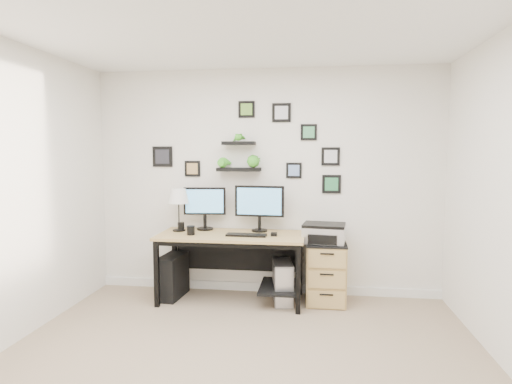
% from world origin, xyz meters
% --- Properties ---
extents(room, '(4.00, 4.00, 4.00)m').
position_xyz_m(room, '(0.00, 1.98, 0.05)').
color(room, tan).
rests_on(room, ground).
extents(desk, '(1.60, 0.70, 0.75)m').
position_xyz_m(desk, '(-0.31, 1.67, 0.63)').
color(desk, tan).
rests_on(desk, ground).
extents(monitor_left, '(0.48, 0.21, 0.49)m').
position_xyz_m(monitor_left, '(-0.69, 1.85, 1.04)').
color(monitor_left, black).
rests_on(monitor_left, desk).
extents(monitor_right, '(0.56, 0.19, 0.52)m').
position_xyz_m(monitor_right, '(-0.05, 1.82, 1.06)').
color(monitor_right, black).
rests_on(monitor_right, desk).
extents(keyboard, '(0.44, 0.16, 0.02)m').
position_xyz_m(keyboard, '(-0.16, 1.55, 0.76)').
color(keyboard, black).
rests_on(keyboard, desk).
extents(mouse, '(0.07, 0.10, 0.03)m').
position_xyz_m(mouse, '(0.13, 1.61, 0.77)').
color(mouse, black).
rests_on(mouse, desk).
extents(table_lamp, '(0.24, 0.24, 0.48)m').
position_xyz_m(table_lamp, '(-0.97, 1.74, 1.14)').
color(table_lamp, black).
rests_on(table_lamp, desk).
extents(mug, '(0.09, 0.09, 0.10)m').
position_xyz_m(mug, '(-0.77, 1.53, 0.80)').
color(mug, black).
rests_on(mug, desk).
extents(pen_cup, '(0.08, 0.08, 0.10)m').
position_xyz_m(pen_cup, '(-0.95, 1.76, 0.80)').
color(pen_cup, black).
rests_on(pen_cup, desk).
extents(pc_tower_black, '(0.26, 0.50, 0.48)m').
position_xyz_m(pc_tower_black, '(-1.03, 1.66, 0.24)').
color(pc_tower_black, black).
rests_on(pc_tower_black, ground).
extents(pc_tower_grey, '(0.27, 0.48, 0.45)m').
position_xyz_m(pc_tower_grey, '(0.23, 1.65, 0.23)').
color(pc_tower_grey, gray).
rests_on(pc_tower_grey, ground).
extents(file_cabinet, '(0.43, 0.53, 0.67)m').
position_xyz_m(file_cabinet, '(0.70, 1.72, 0.34)').
color(file_cabinet, tan).
rests_on(file_cabinet, ground).
extents(printer, '(0.48, 0.41, 0.20)m').
position_xyz_m(printer, '(0.67, 1.71, 0.77)').
color(printer, silver).
rests_on(printer, file_cabinet).
extents(wall_decor, '(2.22, 0.18, 1.05)m').
position_xyz_m(wall_decor, '(-0.23, 1.93, 1.65)').
color(wall_decor, black).
rests_on(wall_decor, ground).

